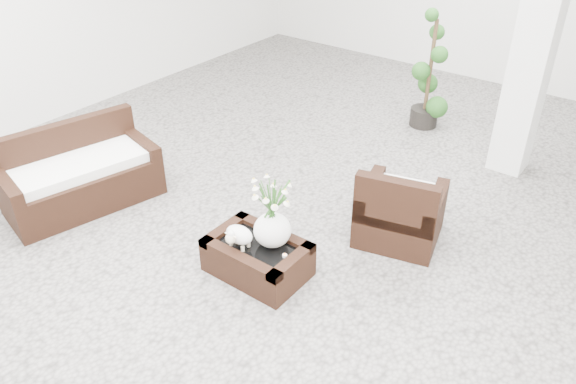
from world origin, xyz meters
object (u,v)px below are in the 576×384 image
Objects in this scene: armchair at (402,202)px; topiary at (430,71)px; coffee_table at (258,259)px; loveseat at (79,169)px.

topiary is at bearing -83.66° from armchair.
armchair is 0.52× the size of topiary.
topiary is at bearing 92.75° from coffee_table.
coffee_table is at bearing 44.90° from armchair.
loveseat is 1.01× the size of topiary.
coffee_table is 0.56× the size of loveseat.
coffee_table is 1.08× the size of armchair.
topiary is at bearing -13.55° from loveseat.
armchair reaches higher than coffee_table.
armchair is 3.42m from loveseat.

